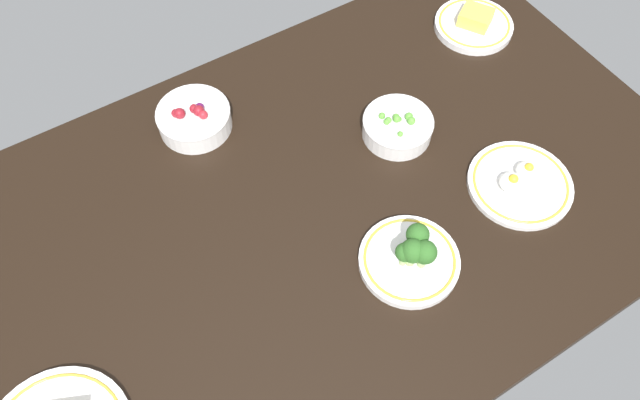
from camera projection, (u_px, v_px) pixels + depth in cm
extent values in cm
cube|color=black|center=(320.00, 212.00, 113.99)|extent=(139.43, 86.44, 4.00)
cylinder|color=white|center=(195.00, 119.00, 120.47)|extent=(14.24, 14.24, 4.19)
torus|color=white|center=(193.00, 112.00, 118.70)|extent=(14.47, 14.47, 0.80)
sphere|color=#59144C|center=(200.00, 107.00, 118.23)|extent=(1.75, 1.75, 1.75)
sphere|color=maroon|center=(199.00, 111.00, 117.49)|extent=(2.18, 2.18, 2.18)
sphere|color=maroon|center=(194.00, 109.00, 118.01)|extent=(1.80, 1.80, 1.80)
sphere|color=maroon|center=(180.00, 113.00, 117.17)|extent=(2.14, 2.14, 2.14)
sphere|color=#B2232D|center=(203.00, 115.00, 117.24)|extent=(1.74, 1.74, 1.74)
sphere|color=maroon|center=(176.00, 113.00, 117.46)|extent=(1.71, 1.71, 1.71)
cylinder|color=white|center=(520.00, 184.00, 114.15)|extent=(19.37, 19.37, 1.10)
torus|color=gold|center=(521.00, 183.00, 113.68)|extent=(17.55, 17.55, 0.50)
ellipsoid|color=white|center=(527.00, 171.00, 113.68)|extent=(4.27, 4.27, 2.35)
sphere|color=yellow|center=(529.00, 168.00, 112.78)|extent=(1.71, 1.71, 1.71)
ellipsoid|color=white|center=(512.00, 183.00, 112.18)|extent=(4.57, 4.57, 2.51)
sphere|color=yellow|center=(513.00, 179.00, 111.22)|extent=(1.83, 1.83, 1.83)
cylinder|color=white|center=(409.00, 261.00, 105.51)|extent=(17.35, 17.35, 1.50)
torus|color=gold|center=(410.00, 259.00, 104.88)|extent=(15.77, 15.77, 0.50)
cylinder|color=#9EBC72|center=(422.00, 261.00, 103.07)|extent=(1.43, 1.43, 2.95)
sphere|color=#2D6023|center=(425.00, 252.00, 100.53)|extent=(4.10, 4.10, 4.10)
cylinder|color=#9EBC72|center=(411.00, 259.00, 103.30)|extent=(1.47, 1.47, 2.81)
sphere|color=#2D6023|center=(413.00, 251.00, 100.78)|extent=(4.19, 4.19, 4.19)
cylinder|color=#9EBC72|center=(415.00, 243.00, 104.93)|extent=(1.39, 1.39, 2.81)
sphere|color=#2D6023|center=(418.00, 235.00, 102.49)|extent=(3.97, 3.97, 3.97)
cylinder|color=#9EBC72|center=(403.00, 259.00, 103.35)|extent=(1.14, 1.14, 2.66)
sphere|color=#2D6023|center=(405.00, 252.00, 101.19)|extent=(3.26, 3.26, 3.26)
cylinder|color=white|center=(473.00, 26.00, 136.43)|extent=(17.19, 17.19, 1.58)
torus|color=gold|center=(474.00, 23.00, 135.76)|extent=(15.63, 15.63, 0.50)
cube|color=#F2D14C|center=(476.00, 17.00, 134.47)|extent=(8.46, 8.67, 3.07)
cylinder|color=white|center=(397.00, 128.00, 119.55)|extent=(13.47, 13.47, 3.89)
torus|color=white|center=(398.00, 121.00, 117.91)|extent=(13.73, 13.73, 0.80)
sphere|color=#599E38|center=(399.00, 119.00, 117.49)|extent=(1.05, 1.05, 1.05)
sphere|color=#599E38|center=(411.00, 121.00, 116.93)|extent=(1.58, 1.58, 1.58)
sphere|color=#599E38|center=(382.00, 116.00, 117.77)|extent=(1.31, 1.31, 1.31)
sphere|color=#599E38|center=(397.00, 119.00, 117.27)|extent=(1.46, 1.46, 1.46)
sphere|color=#599E38|center=(387.00, 122.00, 117.05)|extent=(1.18, 1.18, 1.18)
sphere|color=#599E38|center=(396.00, 117.00, 117.57)|extent=(1.36, 1.36, 1.36)
sphere|color=#599E38|center=(409.00, 116.00, 117.51)|extent=(1.57, 1.57, 1.57)
sphere|color=#599E38|center=(388.00, 120.00, 117.23)|extent=(1.25, 1.25, 1.25)
sphere|color=#599E38|center=(400.00, 134.00, 115.56)|extent=(1.07, 1.07, 1.07)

